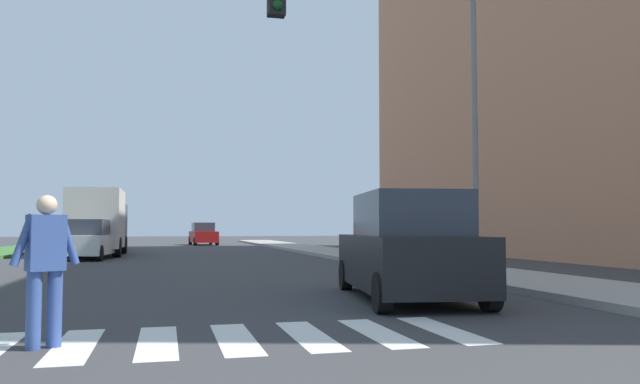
{
  "coord_description": "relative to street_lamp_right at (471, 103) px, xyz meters",
  "views": [
    {
      "loc": [
        0.08,
        -0.27,
        1.32
      ],
      "look_at": [
        4.13,
        15.97,
        2.3
      ],
      "focal_mm": 34.59,
      "sensor_mm": 36.0,
      "label": 1
    }
  ],
  "objects": [
    {
      "name": "crosswalk",
      "position": [
        -7.78,
        -7.03,
        -4.59
      ],
      "size": [
        7.65,
        2.2,
        0.01
      ],
      "color": "silver",
      "rests_on": "ground_plane"
    },
    {
      "name": "pedestrian_performer",
      "position": [
        -9.0,
        -7.13,
        -3.66
      ],
      "size": [
        0.71,
        0.42,
        1.69
      ],
      "color": "#334C8C",
      "rests_on": "ground_plane"
    },
    {
      "name": "sedan_midblock",
      "position": [
        -10.89,
        13.22,
        -3.81
      ],
      "size": [
        2.2,
        4.6,
        1.68
      ],
      "color": "silver",
      "rests_on": "ground_plane"
    },
    {
      "name": "ground_plane",
      "position": [
        -7.78,
        15.76,
        -4.59
      ],
      "size": [
        140.0,
        140.0,
        0.0
      ],
      "primitive_type": "plane",
      "color": "#38383A"
    },
    {
      "name": "sidewalk_right",
      "position": [
        0.6,
        13.76,
        -4.52
      ],
      "size": [
        3.0,
        64.0,
        0.15
      ],
      "primitive_type": "cube",
      "color": "#9E9991",
      "rests_on": "ground_plane"
    },
    {
      "name": "suv_crossing",
      "position": [
        -3.34,
        -3.76,
        -3.66
      ],
      "size": [
        2.52,
        4.81,
        1.97
      ],
      "color": "black",
      "rests_on": "ground_plane"
    },
    {
      "name": "street_lamp_right",
      "position": [
        0.0,
        0.0,
        0.0
      ],
      "size": [
        1.02,
        0.24,
        7.5
      ],
      "color": "slate",
      "rests_on": "sidewalk_right"
    },
    {
      "name": "truck_box_delivery",
      "position": [
        -10.88,
        16.67,
        -2.96
      ],
      "size": [
        2.4,
        6.2,
        3.1
      ],
      "color": "#474C51",
      "rests_on": "ground_plane"
    },
    {
      "name": "sedan_distant",
      "position": [
        -11.46,
        24.59,
        -3.8
      ],
      "size": [
        2.25,
        4.5,
        1.73
      ],
      "color": "black",
      "rests_on": "ground_plane"
    },
    {
      "name": "sedan_far_horizon",
      "position": [
        -4.9,
        34.37,
        -3.79
      ],
      "size": [
        2.13,
        4.48,
        1.74
      ],
      "color": "maroon",
      "rests_on": "ground_plane"
    }
  ]
}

